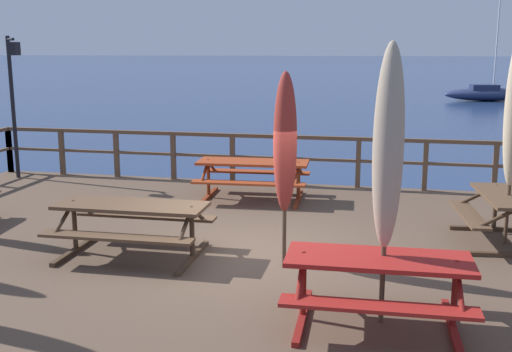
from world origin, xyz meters
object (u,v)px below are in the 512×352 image
(lamp_post_hooked, at_px, (13,86))
(sailboat_distant, at_px, (488,94))
(picnic_table_mid_right, at_px, (253,171))
(picnic_table_back_right, at_px, (378,275))
(picnic_table_mid_left, at_px, (508,208))
(picnic_table_front_right, at_px, (132,218))
(patio_umbrella_tall_back_left, at_px, (388,149))
(patio_umbrella_short_back, at_px, (285,144))

(lamp_post_hooked, xyz_separation_m, sailboat_distant, (14.94, 32.95, -2.24))
(picnic_table_mid_right, bearing_deg, picnic_table_back_right, -64.59)
(picnic_table_mid_left, bearing_deg, picnic_table_back_right, -119.50)
(picnic_table_front_right, height_order, picnic_table_mid_right, same)
(picnic_table_mid_left, xyz_separation_m, sailboat_distant, (4.95, 35.70, -0.68))
(picnic_table_back_right, xyz_separation_m, patio_umbrella_tall_back_left, (0.05, 0.07, 1.35))
(picnic_table_back_right, height_order, picnic_table_mid_left, same)
(patio_umbrella_tall_back_left, height_order, patio_umbrella_short_back, patio_umbrella_tall_back_left)
(picnic_table_mid_left, xyz_separation_m, lamp_post_hooked, (-10.00, 2.75, 1.56))
(picnic_table_back_right, distance_m, picnic_table_mid_right, 5.84)
(picnic_table_back_right, distance_m, lamp_post_hooked, 10.25)
(picnic_table_front_right, height_order, patio_umbrella_short_back, patio_umbrella_short_back)
(picnic_table_mid_left, distance_m, sailboat_distant, 36.05)
(picnic_table_front_right, distance_m, patio_umbrella_tall_back_left, 4.07)
(patio_umbrella_short_back, bearing_deg, picnic_table_mid_left, 26.58)
(picnic_table_mid_right, relative_size, lamp_post_hooked, 0.70)
(patio_umbrella_short_back, distance_m, sailboat_distant, 38.20)
(picnic_table_mid_left, xyz_separation_m, patio_umbrella_tall_back_left, (-1.82, -3.24, 1.36))
(sailboat_distant, bearing_deg, lamp_post_hooked, -114.40)
(lamp_post_hooked, bearing_deg, picnic_table_back_right, -36.73)
(patio_umbrella_tall_back_left, height_order, lamp_post_hooked, lamp_post_hooked)
(picnic_table_mid_right, relative_size, patio_umbrella_tall_back_left, 0.74)
(picnic_table_front_right, xyz_separation_m, picnic_table_mid_left, (5.35, 1.72, -0.01))
(lamp_post_hooked, bearing_deg, sailboat_distant, 65.60)
(picnic_table_mid_left, distance_m, patio_umbrella_short_back, 3.72)
(patio_umbrella_tall_back_left, xyz_separation_m, patio_umbrella_short_back, (-1.34, 1.65, -0.23))
(picnic_table_mid_right, relative_size, patio_umbrella_short_back, 0.84)
(picnic_table_front_right, relative_size, picnic_table_mid_right, 0.97)
(picnic_table_back_right, distance_m, patio_umbrella_tall_back_left, 1.35)
(picnic_table_back_right, distance_m, picnic_table_mid_left, 3.80)
(picnic_table_mid_left, height_order, picnic_table_mid_right, same)
(picnic_table_front_right, xyz_separation_m, patio_umbrella_short_back, (2.18, 0.13, 1.11))
(patio_umbrella_tall_back_left, xyz_separation_m, lamp_post_hooked, (-8.17, 5.99, 0.20))
(picnic_table_front_right, distance_m, picnic_table_mid_right, 3.81)
(picnic_table_mid_left, bearing_deg, picnic_table_front_right, -162.21)
(picnic_table_mid_left, bearing_deg, sailboat_distant, 82.11)
(picnic_table_back_right, bearing_deg, patio_umbrella_short_back, 126.90)
(patio_umbrella_tall_back_left, distance_m, lamp_post_hooked, 10.13)
(picnic_table_back_right, xyz_separation_m, picnic_table_mid_left, (1.87, 3.31, -0.01))
(picnic_table_mid_left, relative_size, sailboat_distant, 0.23)
(picnic_table_mid_right, height_order, lamp_post_hooked, lamp_post_hooked)
(patio_umbrella_short_back, relative_size, sailboat_distant, 0.34)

